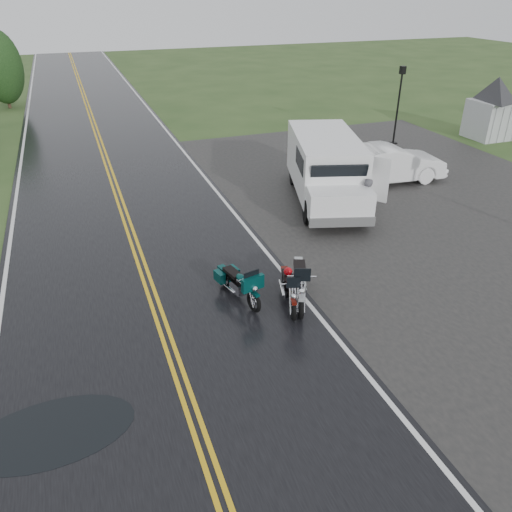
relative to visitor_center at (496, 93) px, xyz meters
The scene contains 12 objects.
ground 23.45m from the visitor_center, 149.04° to the right, with size 120.00×120.00×0.00m, color #2D471E.
road 20.24m from the visitor_center, behind, with size 8.00×100.00×0.04m, color black.
parking_pad 11.65m from the visitor_center, 142.13° to the right, with size 14.00×24.00×0.03m, color black.
visitor_center is the anchor object (origin of this frame).
motorcycle_red 20.66m from the visitor_center, 145.10° to the right, with size 0.70×1.93×1.14m, color #541009, non-canonical shape.
motorcycle_teal 20.97m from the visitor_center, 147.79° to the right, with size 0.71×1.95×1.15m, color #043534, non-canonical shape.
motorcycle_silver 20.50m from the visitor_center, 144.71° to the right, with size 0.83×2.27×1.34m, color #96999D, non-canonical shape.
van_white 15.57m from the visitor_center, 154.51° to the right, with size 2.39×6.37×2.50m, color white, non-canonical shape.
person_at_van 14.34m from the visitor_center, 148.88° to the right, with size 0.60×0.39×1.64m, color #49494E.
sedan_white 10.01m from the visitor_center, 155.79° to the right, with size 1.64×4.69×1.55m, color white.
lamp_post_far_right 5.56m from the visitor_center, behind, with size 0.34×0.34×3.94m, color black, non-canonical shape.
tree_left_far 30.33m from the visitor_center, 145.44° to the left, with size 2.76×2.76×4.25m, color #1E3D19, non-canonical shape.
Camera 1 is at (-1.30, -9.05, 7.46)m, focal length 35.00 mm.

